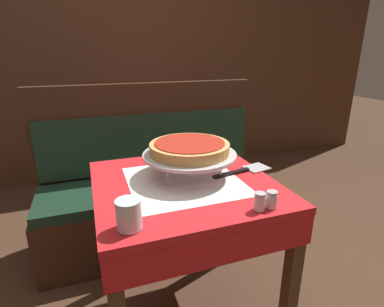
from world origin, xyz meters
The scene contains 11 objects.
dining_table_front centered at (0.00, 0.00, 0.63)m, with size 0.72×0.72×0.73m.
dining_table_rear centered at (0.17, 1.56, 0.62)m, with size 0.62×0.62×0.73m.
booth_bench centered at (0.04, 0.70, 0.31)m, with size 1.47×0.50×1.04m.
back_wall_panel centered at (0.00, 1.99, 1.20)m, with size 6.00×0.04×2.40m, color #4C2D1E.
pizza_pan_stand centered at (0.04, 0.05, 0.82)m, with size 0.39×0.39×0.10m.
deep_dish_pizza centered at (0.04, 0.05, 0.85)m, with size 0.33×0.33×0.05m.
pizza_server centered at (0.28, 0.01, 0.74)m, with size 0.29×0.11×0.01m.
water_glass_near centered at (-0.26, -0.27, 0.78)m, with size 0.08×0.08×0.09m.
salt_shaker centered at (0.16, -0.31, 0.76)m, with size 0.04×0.04×0.06m.
pepper_shaker centered at (0.21, -0.31, 0.76)m, with size 0.04×0.04×0.06m.
condiment_caddy centered at (0.20, 1.57, 0.77)m, with size 0.13×0.13×0.18m.
Camera 1 is at (-0.34, -1.06, 1.23)m, focal length 28.00 mm.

